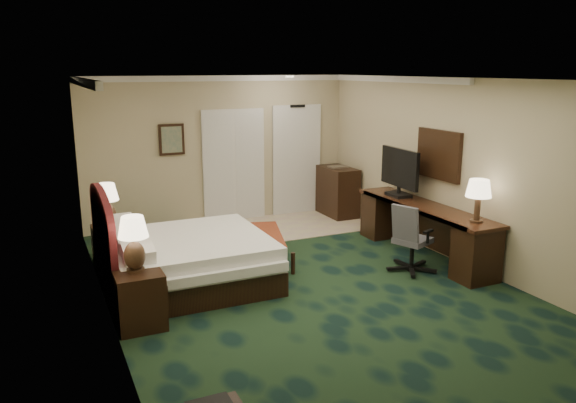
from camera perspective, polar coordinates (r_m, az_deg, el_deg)
name	(u,v)px	position (r m, az deg, el deg)	size (l,w,h in m)	color
floor	(311,290)	(7.45, 2.36, -8.95)	(5.00, 7.50, 0.00)	black
ceiling	(313,79)	(6.89, 2.58, 12.30)	(5.00, 7.50, 0.00)	white
wall_back	(220,150)	(10.47, -6.92, 5.19)	(5.00, 0.00, 2.70)	beige
wall_front	(568,298)	(4.21, 26.59, -8.72)	(5.00, 0.00, 2.70)	beige
wall_left	(105,210)	(6.34, -18.11, -0.79)	(0.00, 7.50, 2.70)	beige
wall_right	(467,174)	(8.46, 17.75, 2.68)	(0.00, 7.50, 2.70)	beige
crown_molding	(313,84)	(6.89, 2.57, 11.89)	(5.00, 7.50, 0.10)	white
tile_patch	(283,226)	(10.29, -0.47, -2.52)	(3.20, 1.70, 0.01)	beige
headboard	(104,241)	(7.48, -18.22, -3.85)	(0.12, 2.00, 1.40)	#4D161F
entry_door	(296,161)	(11.05, 0.86, 4.15)	(1.02, 0.06, 2.18)	white
closet_doors	(234,166)	(10.56, -5.51, 3.65)	(1.20, 0.06, 2.10)	silver
wall_art	(172,140)	(10.17, -11.75, 6.18)	(0.45, 0.06, 0.55)	#4E7065
wall_mirror	(439,155)	(8.85, 15.05, 4.63)	(0.05, 0.95, 0.75)	white
bed	(190,261)	(7.64, -9.95, -5.98)	(2.04, 1.89, 0.65)	white
nightstand_near	(139,298)	(6.58, -14.89, -9.50)	(0.52, 0.59, 0.64)	black
nightstand_far	(109,245)	(8.71, -17.70, -4.25)	(0.45, 0.52, 0.57)	black
lamp_near	(134,244)	(6.38, -15.39, -4.18)	(0.33, 0.33, 0.63)	black
lamp_far	(107,206)	(8.51, -17.90, -0.41)	(0.35, 0.35, 0.65)	black
bed_bench	(265,249)	(8.33, -2.30, -4.81)	(0.47, 1.34, 0.45)	maroon
desk	(423,231)	(8.84, 13.58, -2.91)	(0.60, 2.79, 0.80)	black
tv	(399,173)	(9.20, 11.26, 2.89)	(0.08, 1.00, 0.78)	black
desk_lamp	(478,201)	(7.92, 18.73, 0.08)	(0.34, 0.34, 0.60)	black
desk_chair	(413,237)	(8.15, 12.56, -3.56)	(0.58, 0.54, 1.00)	#515059
minibar	(338,192)	(11.00, 5.07, 1.01)	(0.50, 0.90, 0.95)	black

